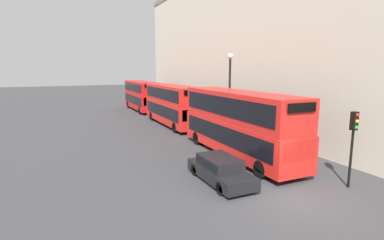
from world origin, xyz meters
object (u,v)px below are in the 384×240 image
Objects in this scene: bus_third_in_queue at (142,94)px; traffic_light at (353,134)px; bus_leading at (238,121)px; pedestrian at (215,121)px; car_dark_sedan at (220,169)px; bus_second_in_queue at (172,103)px.

bus_third_in_queue is 31.57m from traffic_light.
bus_third_in_queue is (0.00, 24.59, -0.16)m from bus_leading.
traffic_light is at bearing -93.27° from pedestrian.
car_dark_sedan is 1.16× the size of traffic_light.
bus_leading reaches higher than car_dark_sedan.
bus_leading is at bearing 106.76° from traffic_light.
car_dark_sedan is at bearing -133.62° from bus_leading.
bus_second_in_queue is at bearing 90.00° from bus_leading.
car_dark_sedan is (-3.40, -28.15, -1.54)m from bus_third_in_queue.
bus_third_in_queue is at bearing 100.41° from pedestrian.
bus_third_in_queue is at bearing 83.11° from car_dark_sedan.
bus_third_in_queue is (0.00, 12.22, -0.04)m from bus_second_in_queue.
bus_second_in_queue is at bearing 96.16° from traffic_light.
bus_third_in_queue is 16.44m from pedestrian.
bus_second_in_queue is 16.37m from car_dark_sedan.
pedestrian is (0.88, 15.38, -1.92)m from traffic_light.
bus_leading is 5.21m from car_dark_sedan.
traffic_light is (2.08, -31.50, 0.51)m from bus_third_in_queue.
traffic_light is (5.48, -3.34, 2.05)m from car_dark_sedan.
bus_third_in_queue is 2.25× the size of car_dark_sedan.
bus_third_in_queue reaches higher than car_dark_sedan.
bus_second_in_queue is 19.39m from traffic_light.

